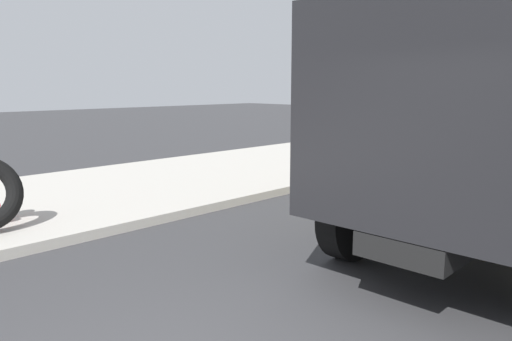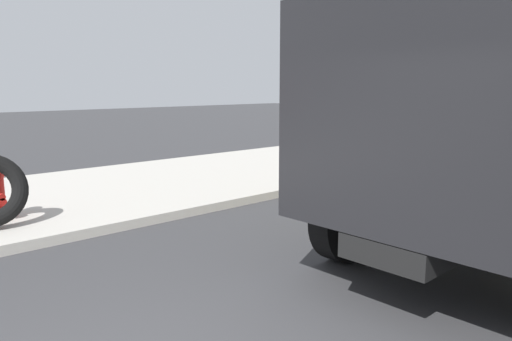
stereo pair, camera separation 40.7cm
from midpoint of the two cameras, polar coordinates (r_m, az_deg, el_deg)
The scene contains 0 objects.
Camera 1 is at (-1.57, -2.36, 2.18)m, focal length 34.44 mm.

